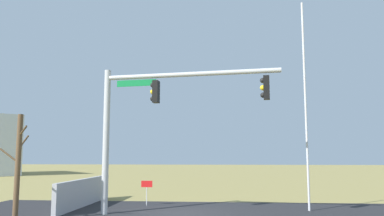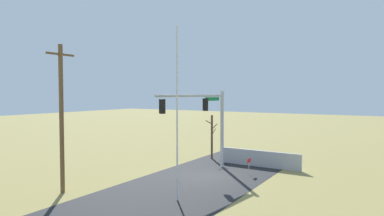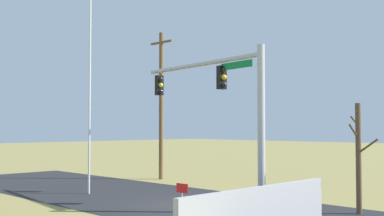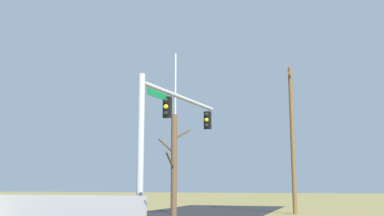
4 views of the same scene
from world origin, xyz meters
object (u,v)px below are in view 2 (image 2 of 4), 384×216
object	(u,v)px
flagpole	(177,114)
utility_pole	(61,116)
bare_tree	(212,136)
signal_mast	(206,115)
open_sign	(249,163)

from	to	relation	value
flagpole	utility_pole	world-z (taller)	flagpole
utility_pole	bare_tree	distance (m)	14.55
utility_pole	bare_tree	world-z (taller)	utility_pole
flagpole	bare_tree	world-z (taller)	flagpole
flagpole	signal_mast	bearing A→B (deg)	15.88
signal_mast	bare_tree	size ratio (longest dim) A/B	1.88
signal_mast	utility_pole	distance (m)	10.49
open_sign	bare_tree	bearing A→B (deg)	53.36
utility_pole	bare_tree	xyz separation A→B (m)	(14.06, -2.72, -2.58)
signal_mast	open_sign	world-z (taller)	signal_mast
flagpole	utility_pole	distance (m)	7.18
bare_tree	open_sign	size ratio (longest dim) A/B	3.32
signal_mast	utility_pole	size ratio (longest dim) A/B	0.85
flagpole	utility_pole	size ratio (longest dim) A/B	1.09
signal_mast	flagpole	world-z (taller)	flagpole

